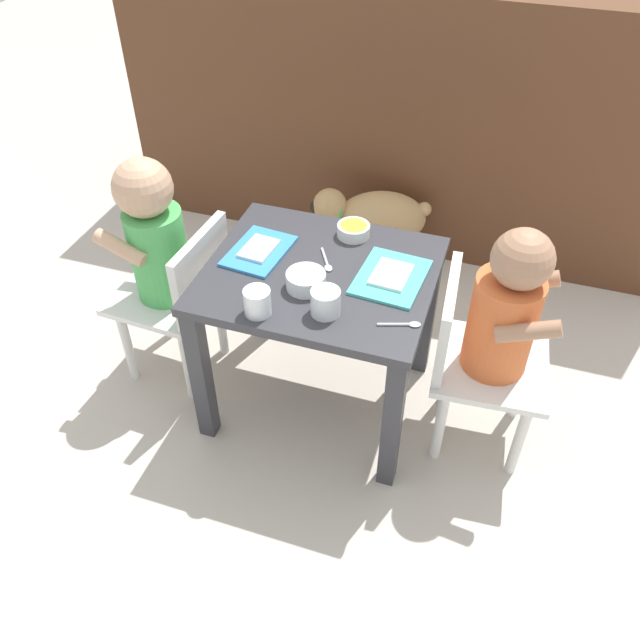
% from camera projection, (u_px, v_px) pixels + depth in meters
% --- Properties ---
extents(ground_plane, '(7.00, 7.00, 0.00)m').
position_uv_depth(ground_plane, '(320.00, 396.00, 1.92)').
color(ground_plane, beige).
extents(kitchen_cabinet_back, '(2.00, 0.39, 0.91)m').
position_uv_depth(kitchen_cabinet_back, '(407.00, 114.00, 2.33)').
color(kitchen_cabinet_back, '#56331E').
rests_on(kitchen_cabinet_back, ground).
extents(dining_table, '(0.57, 0.49, 0.47)m').
position_uv_depth(dining_table, '(320.00, 299.00, 1.67)').
color(dining_table, '#333338').
rests_on(dining_table, ground).
extents(seated_child_left, '(0.30, 0.30, 0.70)m').
position_uv_depth(seated_child_left, '(161.00, 249.00, 1.73)').
color(seated_child_left, silver).
rests_on(seated_child_left, ground).
extents(seated_child_right, '(0.30, 0.30, 0.68)m').
position_uv_depth(seated_child_right, '(498.00, 320.00, 1.54)').
color(seated_child_right, silver).
rests_on(seated_child_right, ground).
extents(dog, '(0.41, 0.25, 0.31)m').
position_uv_depth(dog, '(374.00, 218.00, 2.28)').
color(dog, tan).
rests_on(dog, ground).
extents(food_tray_left, '(0.15, 0.20, 0.02)m').
position_uv_depth(food_tray_left, '(259.00, 250.00, 1.67)').
color(food_tray_left, '#388CD8').
rests_on(food_tray_left, dining_table).
extents(food_tray_right, '(0.17, 0.21, 0.02)m').
position_uv_depth(food_tray_right, '(391.00, 276.00, 1.59)').
color(food_tray_right, '#4CC6BC').
rests_on(food_tray_right, dining_table).
extents(water_cup_left, '(0.06, 0.06, 0.06)m').
position_uv_depth(water_cup_left, '(257.00, 303.00, 1.48)').
color(water_cup_left, white).
rests_on(water_cup_left, dining_table).
extents(water_cup_right, '(0.07, 0.07, 0.06)m').
position_uv_depth(water_cup_right, '(325.00, 304.00, 1.48)').
color(water_cup_right, white).
rests_on(water_cup_right, dining_table).
extents(cereal_bowl_left_side, '(0.09, 0.09, 0.03)m').
position_uv_depth(cereal_bowl_left_side, '(353.00, 230.00, 1.72)').
color(cereal_bowl_left_side, white).
rests_on(cereal_bowl_left_side, dining_table).
extents(veggie_bowl_near, '(0.10, 0.10, 0.04)m').
position_uv_depth(veggie_bowl_near, '(306.00, 280.00, 1.55)').
color(veggie_bowl_near, white).
rests_on(veggie_bowl_near, dining_table).
extents(spoon_by_left_tray, '(0.10, 0.04, 0.01)m').
position_uv_depth(spoon_by_left_tray, '(404.00, 324.00, 1.46)').
color(spoon_by_left_tray, silver).
rests_on(spoon_by_left_tray, dining_table).
extents(spoon_by_right_tray, '(0.06, 0.09, 0.01)m').
position_uv_depth(spoon_by_right_tray, '(326.00, 262.00, 1.64)').
color(spoon_by_right_tray, silver).
rests_on(spoon_by_right_tray, dining_table).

